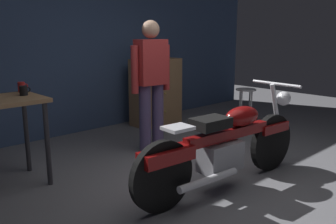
{
  "coord_description": "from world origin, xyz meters",
  "views": [
    {
      "loc": [
        -2.72,
        -2.19,
        1.53
      ],
      "look_at": [
        0.0,
        0.7,
        0.65
      ],
      "focal_mm": 38.75,
      "sensor_mm": 36.0,
      "label": 1
    }
  ],
  "objects_px": {
    "mug_black_matte": "(24,91)",
    "person_standing": "(151,81)",
    "shop_stool": "(246,98)",
    "mug_red_diner": "(22,87)",
    "motorcycle": "(226,144)",
    "wooden_dresser": "(156,92)"
  },
  "relations": [
    {
      "from": "person_standing",
      "to": "mug_black_matte",
      "type": "bearing_deg",
      "value": -1.5
    },
    {
      "from": "mug_red_diner",
      "to": "mug_black_matte",
      "type": "bearing_deg",
      "value": -106.86
    },
    {
      "from": "shop_stool",
      "to": "mug_red_diner",
      "type": "xyz_separation_m",
      "value": [
        -3.34,
        0.55,
        0.46
      ]
    },
    {
      "from": "motorcycle",
      "to": "mug_red_diner",
      "type": "distance_m",
      "value": 2.23
    },
    {
      "from": "shop_stool",
      "to": "motorcycle",
      "type": "bearing_deg",
      "value": -149.63
    },
    {
      "from": "person_standing",
      "to": "wooden_dresser",
      "type": "bearing_deg",
      "value": -128.27
    },
    {
      "from": "wooden_dresser",
      "to": "mug_black_matte",
      "type": "relative_size",
      "value": 9.64
    },
    {
      "from": "person_standing",
      "to": "wooden_dresser",
      "type": "relative_size",
      "value": 1.52
    },
    {
      "from": "shop_stool",
      "to": "mug_black_matte",
      "type": "bearing_deg",
      "value": 174.38
    },
    {
      "from": "motorcycle",
      "to": "mug_red_diner",
      "type": "bearing_deg",
      "value": 129.7
    },
    {
      "from": "motorcycle",
      "to": "person_standing",
      "type": "xyz_separation_m",
      "value": [
        0.22,
        1.37,
        0.48
      ]
    },
    {
      "from": "mug_black_matte",
      "to": "motorcycle",
      "type": "bearing_deg",
      "value": -49.55
    },
    {
      "from": "mug_black_matte",
      "to": "person_standing",
      "type": "bearing_deg",
      "value": -6.85
    },
    {
      "from": "person_standing",
      "to": "wooden_dresser",
      "type": "distance_m",
      "value": 1.48
    },
    {
      "from": "person_standing",
      "to": "shop_stool",
      "type": "relative_size",
      "value": 2.61
    },
    {
      "from": "person_standing",
      "to": "mug_black_matte",
      "type": "distance_m",
      "value": 1.55
    },
    {
      "from": "person_standing",
      "to": "mug_black_matte",
      "type": "height_order",
      "value": "person_standing"
    },
    {
      "from": "wooden_dresser",
      "to": "motorcycle",
      "type": "bearing_deg",
      "value": -116.57
    },
    {
      "from": "person_standing",
      "to": "shop_stool",
      "type": "distance_m",
      "value": 1.92
    },
    {
      "from": "person_standing",
      "to": "shop_stool",
      "type": "xyz_separation_m",
      "value": [
        1.86,
        -0.15,
        -0.43
      ]
    },
    {
      "from": "person_standing",
      "to": "wooden_dresser",
      "type": "height_order",
      "value": "person_standing"
    },
    {
      "from": "motorcycle",
      "to": "shop_stool",
      "type": "relative_size",
      "value": 3.42
    }
  ]
}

